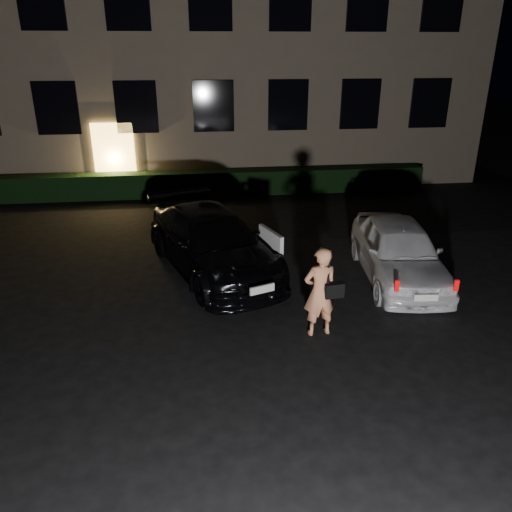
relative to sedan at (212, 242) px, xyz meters
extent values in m
plane|color=black|center=(0.40, -3.96, -0.71)|extent=(80.00, 80.00, 0.00)
cube|color=#6F5E4F|center=(0.40, 11.04, 5.29)|extent=(20.00, 8.00, 12.00)
cube|color=#FAC057|center=(-3.10, 6.98, 0.54)|extent=(1.40, 0.10, 2.50)
cube|color=black|center=(-4.80, 6.98, 2.29)|extent=(1.40, 0.10, 1.70)
cube|color=black|center=(-2.20, 6.98, 2.29)|extent=(1.40, 0.10, 1.70)
cube|color=black|center=(0.40, 6.98, 2.29)|extent=(1.40, 0.10, 1.70)
cube|color=black|center=(3.00, 6.98, 2.29)|extent=(1.40, 0.10, 1.70)
cube|color=black|center=(5.60, 6.98, 2.29)|extent=(1.40, 0.10, 1.70)
cube|color=black|center=(8.20, 6.98, 2.29)|extent=(1.40, 0.10, 1.70)
cube|color=black|center=(-4.80, 6.98, 5.49)|extent=(1.40, 0.10, 1.70)
cube|color=black|center=(-2.20, 6.98, 5.49)|extent=(1.40, 0.10, 1.70)
cube|color=black|center=(0.40, 6.98, 5.49)|extent=(1.40, 0.10, 1.70)
cube|color=black|center=(3.00, 6.98, 5.49)|extent=(1.40, 0.10, 1.70)
cube|color=black|center=(5.60, 6.98, 5.49)|extent=(1.40, 0.10, 1.70)
cube|color=black|center=(8.20, 6.98, 5.49)|extent=(1.40, 0.10, 1.70)
cube|color=black|center=(0.40, 6.54, -0.28)|extent=(15.00, 0.70, 0.85)
imported|color=black|center=(0.00, 0.00, 0.00)|extent=(3.52, 5.25, 1.41)
cube|color=white|center=(1.30, -0.48, 0.17)|extent=(0.43, 0.98, 0.47)
cube|color=silver|center=(0.86, -2.37, -0.09)|extent=(0.50, 0.22, 0.16)
imported|color=white|center=(4.14, -0.96, -0.03)|extent=(2.02, 4.12, 1.35)
cube|color=red|center=(3.37, -2.78, 0.03)|extent=(0.09, 0.06, 0.23)
cube|color=red|center=(4.49, -2.90, 0.03)|extent=(0.09, 0.06, 0.23)
cube|color=silver|center=(3.93, -2.89, -0.19)|extent=(0.45, 0.09, 0.13)
imported|color=tan|center=(1.81, -3.07, 0.15)|extent=(0.67, 0.49, 1.71)
cube|color=black|center=(2.04, -3.15, 0.21)|extent=(0.37, 0.20, 0.27)
cube|color=black|center=(1.92, -3.13, 0.60)|extent=(0.05, 0.06, 0.53)
camera|label=1|loc=(-0.29, -10.84, 4.21)|focal=35.00mm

